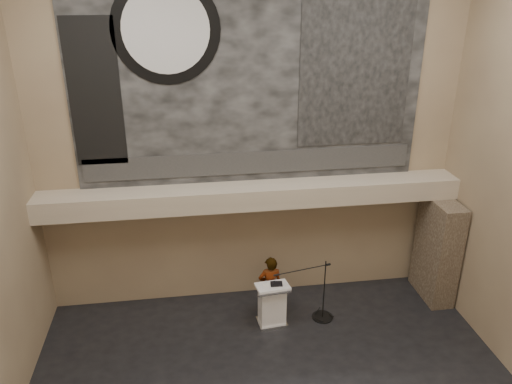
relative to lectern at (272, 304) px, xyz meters
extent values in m
cube|color=#816A52|center=(-0.29, 1.46, 3.70)|extent=(10.00, 0.02, 8.50)
cube|color=tan|center=(-0.29, 1.06, 2.40)|extent=(10.00, 0.80, 0.50)
cylinder|color=#B2893D|center=(-1.89, 1.01, 2.12)|extent=(0.04, 0.04, 0.06)
cylinder|color=#B2893D|center=(1.61, 1.01, 2.12)|extent=(0.04, 0.04, 0.06)
cube|color=black|center=(-0.29, 1.43, 5.15)|extent=(8.00, 0.05, 5.00)
cube|color=#2A2A2A|center=(-0.29, 1.39, 3.10)|extent=(7.76, 0.02, 0.55)
cylinder|color=black|center=(-2.09, 1.39, 6.15)|extent=(2.30, 0.02, 2.30)
cylinder|color=silver|center=(-2.09, 1.37, 6.15)|extent=(1.84, 0.02, 1.84)
cube|color=black|center=(2.11, 1.39, 5.25)|extent=(2.60, 0.02, 3.60)
cube|color=black|center=(-3.69, 1.39, 4.85)|extent=(1.10, 0.02, 3.20)
cube|color=#44372A|center=(4.36, 0.61, 0.80)|extent=(0.60, 1.40, 2.70)
cube|color=silver|center=(0.00, 0.00, -0.51)|extent=(0.73, 0.58, 0.08)
cube|color=white|center=(0.00, 0.00, 0.01)|extent=(0.63, 0.47, 0.96)
cube|color=white|center=(0.00, -0.02, 0.52)|extent=(0.81, 0.61, 0.13)
cube|color=black|center=(0.10, -0.01, 0.56)|extent=(0.30, 0.25, 0.04)
cube|color=silver|center=(-0.09, -0.04, 0.55)|extent=(0.31, 0.35, 0.00)
imported|color=silver|center=(0.02, 0.39, 0.25)|extent=(0.59, 0.39, 1.61)
cylinder|color=black|center=(1.28, 0.05, -0.54)|extent=(0.52, 0.52, 0.02)
cylinder|color=black|center=(1.28, 0.05, 0.25)|extent=(0.03, 0.03, 1.60)
cylinder|color=black|center=(0.67, -0.07, 0.94)|extent=(1.36, 0.30, 0.02)
camera|label=1|loc=(-1.81, -9.69, 7.10)|focal=35.00mm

